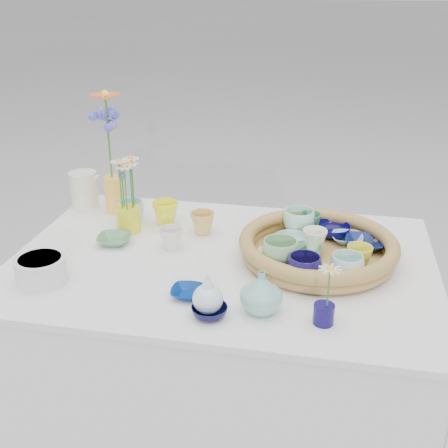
% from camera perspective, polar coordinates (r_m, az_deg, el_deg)
% --- Properties ---
extents(ground, '(80.00, 80.00, 0.00)m').
position_cam_1_polar(ground, '(2.16, -0.11, -21.83)').
color(ground, '#A1A1A1').
extents(display_table, '(1.26, 0.86, 0.77)m').
position_cam_1_polar(display_table, '(2.16, -0.11, -21.83)').
color(display_table, white).
rests_on(display_table, ground).
extents(wicker_tray, '(0.47, 0.47, 0.08)m').
position_cam_1_polar(wicker_tray, '(1.70, 9.52, -2.41)').
color(wicker_tray, olive).
rests_on(wicker_tray, display_table).
extents(tray_ceramic_0, '(0.14, 0.14, 0.04)m').
position_cam_1_polar(tray_ceramic_0, '(1.82, 10.91, -0.66)').
color(tray_ceramic_0, '#090644').
rests_on(tray_ceramic_0, wicker_tray).
extents(tray_ceramic_1, '(0.12, 0.12, 0.03)m').
position_cam_1_polar(tray_ceramic_1, '(1.77, 14.08, -1.94)').
color(tray_ceramic_1, '#0A154C').
rests_on(tray_ceramic_1, wicker_tray).
extents(tray_ceramic_2, '(0.09, 0.09, 0.07)m').
position_cam_1_polar(tray_ceramic_2, '(1.64, 13.56, -3.29)').
color(tray_ceramic_2, gold).
rests_on(tray_ceramic_2, wicker_tray).
extents(tray_ceramic_3, '(0.11, 0.11, 0.03)m').
position_cam_1_polar(tray_ceramic_3, '(1.68, 8.40, -2.77)').
color(tray_ceramic_3, '#65A884').
rests_on(tray_ceramic_3, wicker_tray).
extents(tray_ceramic_4, '(0.14, 0.14, 0.08)m').
position_cam_1_polar(tray_ceramic_4, '(1.60, 5.72, -3.01)').
color(tray_ceramic_4, '#83B480').
rests_on(tray_ceramic_4, wicker_tray).
extents(tray_ceramic_5, '(0.13, 0.13, 0.03)m').
position_cam_1_polar(tray_ceramic_5, '(1.73, 6.88, -1.76)').
color(tray_ceramic_5, '#A0CFCC').
rests_on(tray_ceramic_5, wicker_tray).
extents(tray_ceramic_6, '(0.12, 0.12, 0.08)m').
position_cam_1_polar(tray_ceramic_6, '(1.82, 7.62, 0.25)').
color(tray_ceramic_6, '#ACF2DD').
rests_on(tray_ceramic_6, wicker_tray).
extents(tray_ceramic_7, '(0.09, 0.09, 0.07)m').
position_cam_1_polar(tray_ceramic_7, '(1.71, 9.18, -1.65)').
color(tray_ceramic_7, white).
rests_on(tray_ceramic_7, wicker_tray).
extents(tray_ceramic_8, '(0.10, 0.10, 0.02)m').
position_cam_1_polar(tray_ceramic_8, '(1.79, 12.40, -1.45)').
color(tray_ceramic_8, '#7FB8EB').
rests_on(tray_ceramic_8, wicker_tray).
extents(tray_ceramic_9, '(0.12, 0.12, 0.07)m').
position_cam_1_polar(tray_ceramic_9, '(1.54, 8.16, -4.47)').
color(tray_ceramic_9, '#150E49').
rests_on(tray_ceramic_9, wicker_tray).
extents(tray_ceramic_10, '(0.13, 0.13, 0.02)m').
position_cam_1_polar(tray_ceramic_10, '(1.66, 5.15, -3.02)').
color(tray_ceramic_10, '#E9E25C').
rests_on(tray_ceramic_10, wicker_tray).
extents(tray_ceramic_11, '(0.12, 0.12, 0.07)m').
position_cam_1_polar(tray_ceramic_11, '(1.57, 12.38, -4.32)').
color(tray_ceramic_11, '#ACDBD5').
rests_on(tray_ceramic_11, wicker_tray).
extents(tray_ceramic_12, '(0.08, 0.08, 0.06)m').
position_cam_1_polar(tray_ceramic_12, '(1.83, 8.75, 0.14)').
color(tray_ceramic_12, '#387C45').
rests_on(tray_ceramic_12, wicker_tray).
extents(loose_ceramic_0, '(0.10, 0.10, 0.08)m').
position_cam_1_polar(loose_ceramic_0, '(1.92, -5.98, 1.13)').
color(loose_ceramic_0, yellow).
rests_on(loose_ceramic_0, display_table).
extents(loose_ceramic_1, '(0.08, 0.08, 0.07)m').
position_cam_1_polar(loose_ceramic_1, '(1.84, -2.20, 0.12)').
color(loose_ceramic_1, tan).
rests_on(loose_ceramic_1, display_table).
extents(loose_ceramic_2, '(0.12, 0.12, 0.03)m').
position_cam_1_polar(loose_ceramic_2, '(1.82, -11.09, -1.58)').
color(loose_ceramic_2, '#54885C').
rests_on(loose_ceramic_2, display_table).
extents(loose_ceramic_3, '(0.08, 0.08, 0.07)m').
position_cam_1_polar(loose_ceramic_3, '(1.75, -5.37, -1.46)').
color(loose_ceramic_3, silver).
rests_on(loose_ceramic_3, display_table).
extents(loose_ceramic_4, '(0.10, 0.10, 0.02)m').
position_cam_1_polar(loose_ceramic_4, '(1.50, -3.67, -6.96)').
color(loose_ceramic_4, navy).
rests_on(loose_ceramic_4, display_table).
extents(loose_ceramic_5, '(0.10, 0.10, 0.07)m').
position_cam_1_polar(loose_ceramic_5, '(1.97, -9.40, 1.37)').
color(loose_ceramic_5, '#A8D2D0').
rests_on(loose_ceramic_5, display_table).
extents(loose_ceramic_6, '(0.10, 0.10, 0.03)m').
position_cam_1_polar(loose_ceramic_6, '(1.42, -1.48, -8.87)').
color(loose_ceramic_6, '#0A0B33').
rests_on(loose_ceramic_6, display_table).
extents(fluted_bowl, '(0.18, 0.18, 0.07)m').
position_cam_1_polar(fluted_bowl, '(1.64, -18.08, -4.44)').
color(fluted_bowl, silver).
rests_on(fluted_bowl, display_table).
extents(bud_vase_paleblue, '(0.09, 0.09, 0.12)m').
position_cam_1_polar(bud_vase_paleblue, '(1.41, -1.68, -6.92)').
color(bud_vase_paleblue, silver).
rests_on(bud_vase_paleblue, display_table).
extents(bud_vase_seafoam, '(0.12, 0.12, 0.11)m').
position_cam_1_polar(bud_vase_seafoam, '(1.42, 3.81, -6.90)').
color(bud_vase_seafoam, '#79B5A6').
rests_on(bud_vase_seafoam, display_table).
extents(bud_vase_cobalt, '(0.07, 0.07, 0.05)m').
position_cam_1_polar(bud_vase_cobalt, '(1.41, 10.09, -8.99)').
color(bud_vase_cobalt, '#110948').
rests_on(bud_vase_cobalt, display_table).
extents(single_daisy, '(0.08, 0.08, 0.12)m').
position_cam_1_polar(single_daisy, '(1.37, 10.57, -6.36)').
color(single_daisy, silver).
rests_on(single_daisy, bud_vase_cobalt).
extents(tall_vase_yellow, '(0.08, 0.08, 0.13)m').
position_cam_1_polar(tall_vase_yellow, '(2.04, -11.04, 2.96)').
color(tall_vase_yellow, '#FBBC42').
rests_on(tall_vase_yellow, display_table).
extents(gerbera, '(0.15, 0.15, 0.31)m').
position_cam_1_polar(gerbera, '(1.98, -11.64, 8.64)').
color(gerbera, '#FE6329').
rests_on(gerbera, tall_vase_yellow).
extents(hydrangea, '(0.10, 0.10, 0.28)m').
position_cam_1_polar(hydrangea, '(2.00, -11.57, 7.50)').
color(hydrangea, '#7264C6').
rests_on(hydrangea, tall_vase_yellow).
extents(white_pitcher, '(0.15, 0.12, 0.13)m').
position_cam_1_polar(white_pitcher, '(2.11, -14.04, 3.39)').
color(white_pitcher, silver).
rests_on(white_pitcher, display_table).
extents(daisy_cup, '(0.08, 0.08, 0.09)m').
position_cam_1_polar(daisy_cup, '(1.88, -9.68, 0.47)').
color(daisy_cup, yellow).
rests_on(daisy_cup, display_table).
extents(daisy_posy, '(0.09, 0.09, 0.17)m').
position_cam_1_polar(daisy_posy, '(1.84, -9.80, 4.09)').
color(daisy_posy, silver).
rests_on(daisy_posy, daisy_cup).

